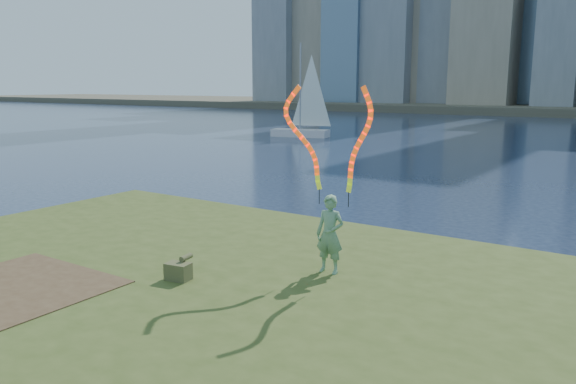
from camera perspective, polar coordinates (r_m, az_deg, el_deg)
The scene contains 6 objects.
ground at distance 12.03m, azimuth -6.93°, elevation -10.89°, with size 320.00×320.00×0.00m, color #19253F.
grassy_knoll at distance 10.42m, azimuth -15.42°, elevation -12.76°, with size 20.00×18.00×0.80m.
dirt_patch at distance 11.48m, azimuth -26.34°, elevation -8.76°, with size 3.20×3.00×0.02m, color #47331E.
woman_with_ribbons at distance 10.85m, azimuth 4.43°, elevation -0.96°, with size 2.02×0.41×3.94m.
canvas_bag at distance 10.93m, azimuth -11.03°, elevation -7.82°, with size 0.50×0.57×0.44m.
sailboat at distance 48.40m, azimuth 1.55°, elevation 7.22°, with size 5.28×2.55×7.92m.
Camera 1 is at (7.35, -8.43, 4.45)m, focal length 35.00 mm.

